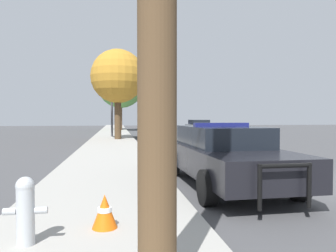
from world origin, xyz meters
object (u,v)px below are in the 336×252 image
tree_sidewalk_far (121,85)px  traffic_cone (105,211)px  car_background_distant (148,124)px  tree_sidewalk_mid (118,77)px  car_background_midblock (151,128)px  police_car (224,154)px  fire_hydrant (25,209)px  car_background_oncoming (199,127)px  traffic_light (130,91)px

tree_sidewalk_far → traffic_cone: tree_sidewalk_far is taller
car_background_distant → tree_sidewalk_mid: 20.67m
car_background_midblock → traffic_cone: (-2.86, -21.03, -0.40)m
police_car → car_background_distant: 34.98m
car_background_distant → traffic_cone: car_background_distant is taller
car_background_distant → tree_sidewalk_far: bearing=-130.3°
traffic_cone → police_car: bearing=47.9°
fire_hydrant → car_background_distant: bearing=82.4°
tree_sidewalk_mid → car_background_distant: bearing=78.8°
fire_hydrant → tree_sidewalk_far: tree_sidewalk_far is taller
tree_sidewalk_far → tree_sidewalk_mid: (-0.45, -15.80, -0.99)m
car_background_oncoming → tree_sidewalk_far: size_ratio=0.54×
car_background_distant → traffic_cone: size_ratio=10.26×
police_car → tree_sidewalk_far: tree_sidewalk_far is taller
police_car → car_background_distant: police_car is taller
police_car → traffic_cone: 3.99m
police_car → fire_hydrant: bearing=42.1°
traffic_light → tree_sidewalk_mid: bearing=-107.9°
police_car → tree_sidewalk_far: (-1.93, 30.78, 4.57)m
car_background_midblock → traffic_cone: size_ratio=9.54×
tree_sidewalk_far → traffic_cone: 34.10m
fire_hydrant → traffic_light: (2.15, 21.35, 3.07)m
car_background_oncoming → car_background_midblock: bearing=35.4°
fire_hydrant → traffic_light: bearing=84.3°
car_background_midblock → tree_sidewalk_far: bearing=103.5°
fire_hydrant → car_background_distant: car_background_distant is taller
fire_hydrant → car_background_distant: 38.67m
car_background_distant → tree_sidewalk_mid: tree_sidewalk_mid is taller
car_background_oncoming → traffic_cone: car_background_oncoming is taller
fire_hydrant → traffic_light: traffic_light is taller
car_background_distant → traffic_cone: (-4.25, -37.89, -0.39)m
car_background_oncoming → car_background_distant: 13.98m
car_background_distant → car_background_midblock: car_background_midblock is taller
car_background_distant → tree_sidewalk_far: size_ratio=0.59×
car_background_distant → car_background_midblock: bearing=-94.8°
tree_sidewalk_mid → traffic_cone: bearing=-90.9°
police_car → traffic_light: 18.25m
car_background_midblock → car_background_distant: bearing=89.3°
fire_hydrant → tree_sidewalk_far: 34.54m
car_background_oncoming → tree_sidewalk_mid: 10.37m
car_background_midblock → tree_sidewalk_far: 13.66m
traffic_light → car_background_oncoming: bearing=28.2°
car_background_oncoming → tree_sidewalk_far: tree_sidewalk_far is taller
police_car → car_background_oncoming: bearing=-104.6°
traffic_light → tree_sidewalk_mid: (-0.97, -2.99, 0.70)m
tree_sidewalk_mid → car_background_midblock: bearing=50.4°
police_car → tree_sidewalk_mid: size_ratio=0.86×
car_background_distant → tree_sidewalk_far: (-3.51, -4.16, 4.57)m
traffic_cone → car_background_distant: bearing=83.6°
police_car → traffic_cone: bearing=46.3°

